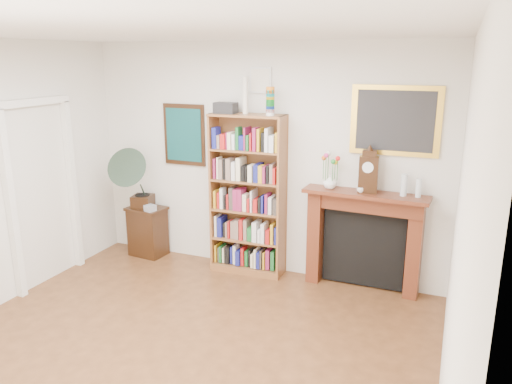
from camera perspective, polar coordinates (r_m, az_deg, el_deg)
room at (r=3.93m, az=-13.00°, el=-3.18°), size 4.51×5.01×2.81m
door_casing at (r=6.25m, az=-23.27°, el=1.46°), size 0.08×1.02×2.17m
teal_poster at (r=6.47m, az=-8.20°, el=6.49°), size 0.58×0.04×0.78m
small_picture at (r=5.94m, az=0.55°, el=12.67°), size 0.26×0.04×0.30m
gilt_painting at (r=5.59m, az=15.62°, el=7.83°), size 0.95×0.04×0.75m
bookshelf at (r=6.02m, az=-1.00°, el=0.65°), size 0.92×0.36×2.27m
side_cabinet at (r=6.91m, az=-12.26°, el=-4.39°), size 0.52×0.40×0.67m
fireplace at (r=5.83m, az=12.25°, el=-4.45°), size 1.39×0.39×1.17m
gramophone at (r=6.63m, az=-13.72°, el=1.96°), size 0.63×0.73×0.84m
cd_stack at (r=6.63m, az=-12.01°, el=-1.81°), size 0.15×0.15×0.08m
mantel_clock at (r=5.57m, az=12.72°, el=2.18°), size 0.21×0.14×0.47m
flower_vase at (r=5.70m, az=8.44°, el=1.15°), size 0.19×0.19×0.16m
teacup at (r=5.59m, az=11.87°, el=0.24°), size 0.11×0.11×0.07m
bottle_left at (r=5.56m, az=16.55°, el=0.77°), size 0.07×0.07×0.24m
bottle_right at (r=5.56m, az=18.09°, el=0.42°), size 0.06×0.06×0.20m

